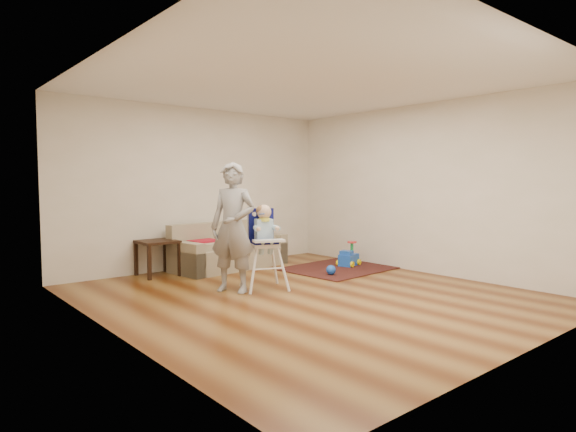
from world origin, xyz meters
TOP-DOWN VIEW (x-y plane):
  - ground at (0.00, 0.00)m, footprint 5.50×5.50m
  - room_envelope at (0.00, 0.53)m, footprint 5.04×5.52m
  - sofa at (0.31, 2.30)m, footprint 2.07×1.05m
  - side_table at (-0.92, 2.45)m, footprint 0.55×0.55m
  - area_rug at (1.74, 1.08)m, footprint 1.97×1.54m
  - ride_on_toy at (1.98, 1.12)m, footprint 0.44×0.37m
  - toy_ball at (1.14, 0.72)m, footprint 0.15×0.15m
  - high_chair at (-0.21, 0.66)m, footprint 0.69×0.69m
  - adult at (-0.63, 0.78)m, footprint 0.67×0.75m

SIDE VIEW (x-z plane):
  - ground at x=0.00m, z-range 0.00..0.00m
  - area_rug at x=1.74m, z-range 0.00..0.02m
  - toy_ball at x=1.14m, z-range 0.02..0.16m
  - ride_on_toy at x=1.98m, z-range 0.02..0.43m
  - side_table at x=-0.92m, z-range 0.00..0.55m
  - sofa at x=0.31m, z-range 0.00..0.77m
  - high_chair at x=-0.21m, z-range -0.02..1.14m
  - adult at x=-0.63m, z-range 0.00..1.71m
  - room_envelope at x=0.00m, z-range 0.52..3.24m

